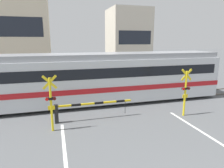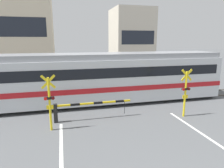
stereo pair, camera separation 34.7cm
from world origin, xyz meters
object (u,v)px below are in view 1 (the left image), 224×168
object	(u,v)px
crossing_barrier_far	(123,82)
crossing_signal_right	(185,90)
crossing_signal_left	(51,101)
crossing_barrier_near	(79,108)
commuter_train	(77,78)

from	to	relation	value
crossing_barrier_far	crossing_signal_right	size ratio (longest dim) A/B	1.55
crossing_signal_left	crossing_signal_right	distance (m)	7.33
crossing_barrier_near	crossing_signal_right	world-z (taller)	crossing_signal_right
crossing_signal_left	crossing_signal_right	xyz separation A→B (m)	(7.33, 0.00, 0.00)
crossing_barrier_near	crossing_signal_right	distance (m)	6.05
crossing_barrier_near	crossing_signal_right	bearing A→B (deg)	-8.55
commuter_train	crossing_signal_left	size ratio (longest dim) A/B	7.40
crossing_barrier_near	crossing_barrier_far	world-z (taller)	same
crossing_barrier_near	crossing_barrier_far	xyz separation A→B (m)	(4.55, 5.87, 0.00)
crossing_signal_right	crossing_signal_left	bearing A→B (deg)	180.00
crossing_barrier_far	crossing_signal_right	distance (m)	6.95
crossing_barrier_near	crossing_barrier_far	size ratio (longest dim) A/B	1.00
crossing_signal_left	crossing_signal_right	bearing A→B (deg)	0.00
commuter_train	crossing_signal_right	world-z (taller)	commuter_train
commuter_train	crossing_signal_left	bearing A→B (deg)	-113.26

